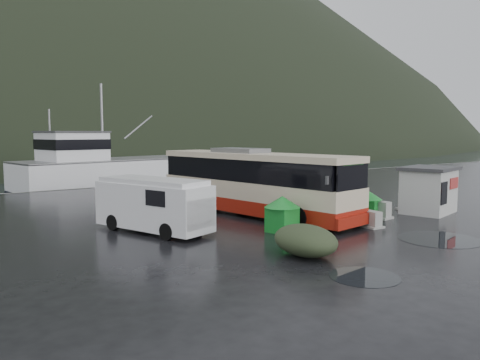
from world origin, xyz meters
TOP-DOWN VIEW (x-y plane):
  - ground at (0.00, 0.00)m, footprint 160.00×160.00m
  - quay_edge at (0.00, 20.00)m, footprint 160.00×0.60m
  - coach_bus at (2.13, 3.72)m, footprint 4.66×12.17m
  - white_van at (-3.83, 2.76)m, footprint 3.48×5.72m
  - waste_bin_left at (0.49, -0.42)m, footprint 1.27×1.27m
  - waste_bin_right at (5.94, -0.43)m, footprint 1.23×1.23m
  - dome_tent at (-1.31, -3.71)m, footprint 2.28×2.90m
  - ticket_kiosk at (9.71, -1.23)m, footprint 3.51×2.96m
  - jersey_barrier_a at (6.38, -0.47)m, footprint 1.02×1.74m
  - jersey_barrier_b at (4.31, -1.71)m, footprint 0.83×1.50m
  - jersey_barrier_c at (9.69, -0.45)m, footprint 0.94×1.82m
  - fishing_trawler at (4.85, 26.22)m, footprint 24.89×9.53m
  - puddles at (2.73, -5.44)m, footprint 8.73×4.02m

SIDE VIEW (x-z plane):
  - ground at x=0.00m, z-range 0.00..0.00m
  - quay_edge at x=0.00m, z-range -0.75..0.75m
  - coach_bus at x=2.13m, z-range -1.68..1.68m
  - white_van at x=-3.83m, z-range -1.13..1.13m
  - waste_bin_left at x=0.49m, z-range -0.75..0.75m
  - waste_bin_right at x=5.94m, z-range -0.67..0.67m
  - dome_tent at x=-1.31m, z-range -0.52..0.52m
  - ticket_kiosk at x=9.71m, z-range -1.20..1.20m
  - jersey_barrier_a at x=6.38m, z-range -0.41..0.41m
  - jersey_barrier_b at x=4.31m, z-range -0.36..0.36m
  - jersey_barrier_c at x=9.69m, z-range -0.45..0.45m
  - fishing_trawler at x=4.85m, z-range -4.87..4.87m
  - puddles at x=2.73m, z-range 0.00..0.01m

